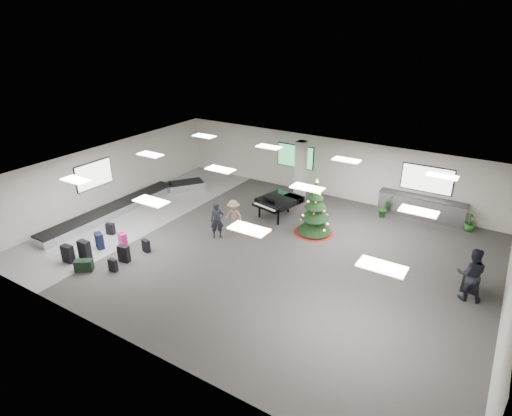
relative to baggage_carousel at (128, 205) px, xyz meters
The scene contains 21 objects.
ground 7.84m from the baggage_carousel, ahead, with size 18.00×18.00×0.00m, color #33312F.
room_envelope 7.79m from the baggage_carousel, ahead, with size 18.02×14.02×3.21m.
baggage_carousel is the anchor object (origin of this frame).
service_counter 14.50m from the baggage_carousel, 27.67° to the left, with size 4.05×0.65×1.08m.
suitcase_0 4.94m from the baggage_carousel, 62.72° to the right, with size 0.51×0.30×0.80m.
suitcase_1 5.32m from the baggage_carousel, 44.51° to the right, with size 0.49×0.33×0.72m.
pink_suitcase 4.12m from the baggage_carousel, 45.82° to the right, with size 0.49×0.38×0.70m.
suitcase_3 4.78m from the baggage_carousel, 34.25° to the right, with size 0.39×0.27×0.56m.
navy_suitcase 4.08m from the baggage_carousel, 59.36° to the right, with size 0.51×0.42×0.71m.
suitcase_5 5.28m from the baggage_carousel, 68.59° to the right, with size 0.50×0.30×0.75m.
green_duffel 5.84m from the baggage_carousel, 59.19° to the right, with size 0.73×0.67×0.47m.
suitcase_7 5.95m from the baggage_carousel, 48.30° to the right, with size 0.36×0.20×0.52m.
suitcase_8 2.82m from the baggage_carousel, 58.63° to the right, with size 0.41×0.31×0.56m.
christmas_tree 9.53m from the baggage_carousel, 15.53° to the left, with size 1.83×1.83×2.61m.
grand_piano 7.64m from the baggage_carousel, 24.70° to the left, with size 1.93×2.30×1.15m.
bench 15.87m from the baggage_carousel, ahead, with size 0.55×1.50×0.94m.
traveler_a 5.73m from the baggage_carousel, ahead, with size 0.59×0.39×1.61m, color black.
traveler_b 6.10m from the baggage_carousel, ahead, with size 1.00×0.58×1.55m, color #92775A.
traveler_bench 15.76m from the baggage_carousel, ahead, with size 0.95×0.74×1.95m, color black.
potted_plant_left 12.72m from the baggage_carousel, 27.52° to the left, with size 0.50×0.40×0.90m, color #174315.
potted_plant_right 16.40m from the baggage_carousel, 23.18° to the left, with size 0.50×0.50×0.89m, color #174315.
Camera 1 is at (8.19, -13.55, 8.88)m, focal length 30.00 mm.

